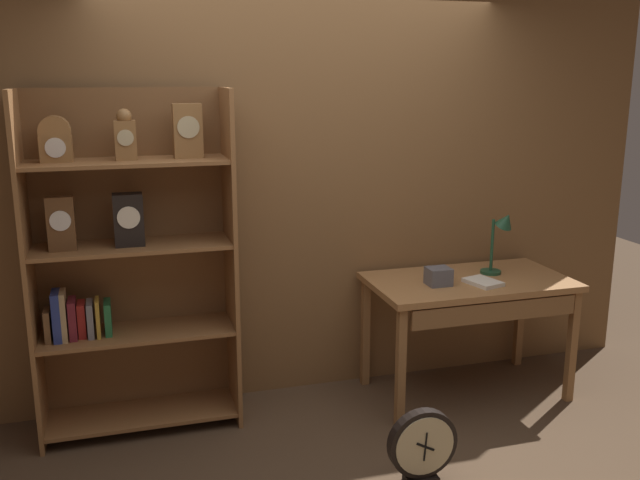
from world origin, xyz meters
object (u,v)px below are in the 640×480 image
desk_lamp (501,234)px  workbench (470,293)px  round_clock_large (422,446)px  toolbox_small (438,276)px  open_repair_manual (483,282)px  bookshelf (126,261)px

desk_lamp → workbench: bearing=-164.3°
round_clock_large → toolbox_small: bearing=60.8°
open_repair_manual → round_clock_large: open_repair_manual is taller
desk_lamp → round_clock_large: (-0.95, -0.93, -0.84)m
open_repair_manual → round_clock_large: size_ratio=0.54×
bookshelf → round_clock_large: bookshelf is taller
round_clock_large → workbench: bearing=50.6°
desk_lamp → round_clock_large: bearing=-135.5°
toolbox_small → round_clock_large: bearing=-119.2°
open_repair_manual → bookshelf: bearing=157.2°
toolbox_small → open_repair_manual: (0.27, -0.06, -0.04)m
workbench → round_clock_large: bearing=-129.4°
open_repair_manual → round_clock_large: 1.21m
bookshelf → round_clock_large: (1.38, -1.05, -0.81)m
bookshelf → round_clock_large: size_ratio=4.86×
toolbox_small → round_clock_large: size_ratio=0.35×
workbench → round_clock_large: (-0.71, -0.86, -0.48)m
open_repair_manual → workbench: bearing=90.4°
bookshelf → toolbox_small: (1.85, -0.22, -0.18)m
bookshelf → workbench: size_ratio=1.56×
workbench → toolbox_small: 0.29m
bookshelf → toolbox_small: size_ratio=13.77×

